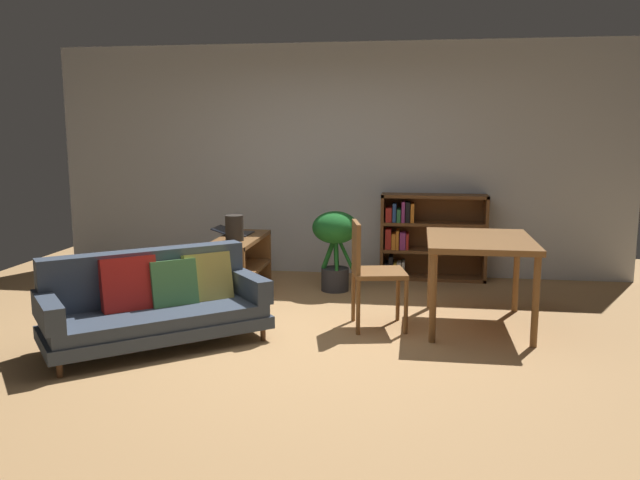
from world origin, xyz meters
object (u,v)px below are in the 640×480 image
(fabric_couch, at_px, (155,301))
(desk_speaker, at_px, (234,228))
(potted_floor_plant, at_px, (335,239))
(dining_chair_near, at_px, (371,267))
(dining_table, at_px, (480,248))
(open_laptop, at_px, (235,232))
(bookshelf, at_px, (426,237))
(media_console, at_px, (239,266))

(fabric_couch, relative_size, desk_speaker, 6.96)
(potted_floor_plant, xyz_separation_m, dining_chair_near, (0.47, -1.27, -0.03))
(fabric_couch, bearing_deg, dining_table, 18.31)
(dining_chair_near, bearing_deg, fabric_couch, -158.15)
(desk_speaker, relative_size, potted_floor_plant, 0.30)
(open_laptop, bearing_deg, bookshelf, 21.89)
(potted_floor_plant, bearing_deg, open_laptop, -175.84)
(dining_table, bearing_deg, open_laptop, 158.06)
(media_console, height_order, open_laptop, open_laptop)
(fabric_couch, height_order, desk_speaker, desk_speaker)
(media_console, relative_size, potted_floor_plant, 1.34)
(dining_chair_near, relative_size, bookshelf, 0.78)
(fabric_couch, bearing_deg, bookshelf, 50.97)
(open_laptop, bearing_deg, dining_table, -21.94)
(open_laptop, xyz_separation_m, dining_chair_near, (1.55, -1.19, -0.08))
(desk_speaker, bearing_deg, dining_table, -14.49)
(fabric_couch, relative_size, open_laptop, 4.47)
(potted_floor_plant, xyz_separation_m, bookshelf, (0.96, 0.74, -0.07))
(media_console, distance_m, open_laptop, 0.40)
(dining_table, bearing_deg, dining_chair_near, -168.46)
(desk_speaker, xyz_separation_m, dining_table, (2.37, -0.61, -0.03))
(potted_floor_plant, bearing_deg, bookshelf, 37.64)
(desk_speaker, xyz_separation_m, dining_chair_near, (1.44, -0.80, -0.19))
(potted_floor_plant, relative_size, bookshelf, 0.72)
(open_laptop, xyz_separation_m, dining_table, (2.48, -1.00, 0.08))
(media_console, distance_m, potted_floor_plant, 1.05)
(fabric_couch, distance_m, dining_table, 2.77)
(media_console, bearing_deg, dining_table, -18.59)
(dining_table, bearing_deg, potted_floor_plant, 142.39)
(open_laptop, bearing_deg, dining_chair_near, -37.47)
(open_laptop, height_order, bookshelf, bookshelf)
(open_laptop, distance_m, dining_table, 2.67)
(desk_speaker, distance_m, potted_floor_plant, 1.09)
(media_console, height_order, dining_table, dining_table)
(dining_table, height_order, bookshelf, bookshelf)
(bookshelf, bearing_deg, dining_table, -76.53)
(fabric_couch, xyz_separation_m, media_console, (0.23, 1.66, -0.05))
(dining_chair_near, bearing_deg, dining_table, 11.54)
(media_console, distance_m, bookshelf, 2.20)
(fabric_couch, relative_size, dining_table, 1.58)
(potted_floor_plant, bearing_deg, dining_table, -37.61)
(fabric_couch, height_order, bookshelf, bookshelf)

